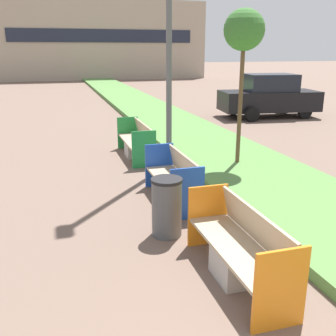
% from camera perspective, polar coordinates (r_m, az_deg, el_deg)
% --- Properties ---
extents(planter_grass_strip, '(2.80, 120.00, 0.18)m').
position_cam_1_polar(planter_grass_strip, '(13.04, 3.79, 4.50)').
color(planter_grass_strip, '#568442').
rests_on(planter_grass_strip, ground).
extents(building_backdrop, '(20.73, 8.59, 7.49)m').
position_cam_1_polar(building_backdrop, '(44.04, -10.08, 17.71)').
color(building_backdrop, tan).
rests_on(building_backdrop, ground).
extents(bench_orange_frame, '(0.65, 2.05, 0.94)m').
position_cam_1_polar(bench_orange_frame, '(5.23, 10.34, -12.00)').
color(bench_orange_frame, '#ADA8A0').
rests_on(bench_orange_frame, ground).
extents(bench_blue_frame, '(0.65, 1.89, 0.94)m').
position_cam_1_polar(bench_blue_frame, '(7.67, 0.79, -2.21)').
color(bench_blue_frame, '#ADA8A0').
rests_on(bench_blue_frame, ground).
extents(bench_green_frame, '(0.65, 2.21, 0.94)m').
position_cam_1_polar(bench_green_frame, '(10.90, -4.57, 3.54)').
color(bench_green_frame, '#ADA8A0').
rests_on(bench_green_frame, ground).
extents(litter_bin, '(0.50, 0.50, 0.95)m').
position_cam_1_polar(litter_bin, '(6.24, -0.18, -5.68)').
color(litter_bin, '#4C4F51').
rests_on(litter_bin, ground).
extents(sapling_tree_near, '(0.94, 0.94, 3.76)m').
position_cam_1_polar(sapling_tree_near, '(9.59, 10.97, 18.73)').
color(sapling_tree_near, brown).
rests_on(sapling_tree_near, ground).
extents(parked_car_distant, '(4.38, 2.26, 1.86)m').
position_cam_1_polar(parked_car_distant, '(17.96, 14.44, 10.06)').
color(parked_car_distant, black).
rests_on(parked_car_distant, ground).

